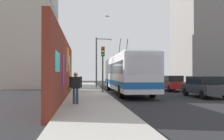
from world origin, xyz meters
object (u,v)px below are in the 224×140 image
object	(u,v)px
pedestrian_near_wall	(75,85)
parked_car_dark_gray	(204,86)
parked_car_red	(172,83)
street_lamp	(98,58)
traffic_light	(103,61)
city_bus	(126,73)

from	to	relation	value
pedestrian_near_wall	parked_car_dark_gray	bearing A→B (deg)	-67.58
parked_car_red	pedestrian_near_wall	distance (m)	14.07
pedestrian_near_wall	street_lamp	bearing A→B (deg)	-8.17
pedestrian_near_wall	traffic_light	world-z (taller)	traffic_light
parked_car_dark_gray	parked_car_red	size ratio (longest dim) A/B	1.00
parked_car_red	street_lamp	xyz separation A→B (m)	(5.39, 7.20, 2.84)
parked_car_dark_gray	traffic_light	world-z (taller)	traffic_light
parked_car_dark_gray	pedestrian_near_wall	world-z (taller)	pedestrian_near_wall
parked_car_red	pedestrian_near_wall	world-z (taller)	pedestrian_near_wall
city_bus	parked_car_red	xyz separation A→B (m)	(2.51, -5.20, -1.02)
parked_car_dark_gray	street_lamp	distance (m)	14.19
parked_car_dark_gray	street_lamp	bearing A→B (deg)	31.21
traffic_light	street_lamp	size ratio (longest dim) A/B	0.66
parked_car_red	street_lamp	bearing A→B (deg)	53.17
city_bus	street_lamp	xyz separation A→B (m)	(7.90, 2.00, 1.82)
city_bus	pedestrian_near_wall	distance (m)	9.00
parked_car_red	pedestrian_near_wall	xyz separation A→B (m)	(-10.40, 9.47, 0.31)
traffic_light	street_lamp	xyz separation A→B (m)	(8.15, -0.15, 0.82)
parked_car_dark_gray	parked_car_red	xyz separation A→B (m)	(6.49, 0.00, -0.00)
city_bus	street_lamp	bearing A→B (deg)	14.22
parked_car_red	street_lamp	world-z (taller)	street_lamp
city_bus	street_lamp	distance (m)	8.36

